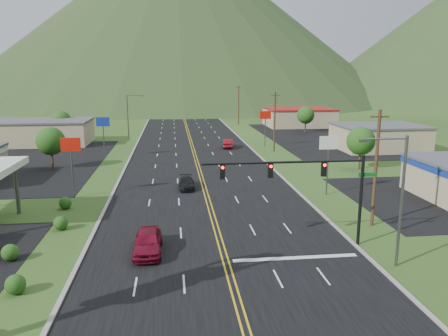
{
  "coord_description": "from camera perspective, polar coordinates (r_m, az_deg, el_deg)",
  "views": [
    {
      "loc": [
        -3.48,
        -16.19,
        12.86
      ],
      "look_at": [
        1.09,
        22.19,
        4.5
      ],
      "focal_mm": 35.0,
      "sensor_mm": 36.0,
      "label": 1
    }
  ],
  "objects": [
    {
      "name": "utility_pole_b",
      "position": [
        73.6,
        6.63,
        6.09
      ],
      "size": [
        1.6,
        0.28,
        10.0
      ],
      "color": "#382314",
      "rests_on": "ground"
    },
    {
      "name": "tree_west_a",
      "position": [
        64.02,
        -21.7,
        3.28
      ],
      "size": [
        3.84,
        3.84,
        5.82
      ],
      "color": "#382314",
      "rests_on": "ground"
    },
    {
      "name": "pole_sign_east_a",
      "position": [
        47.81,
        13.49,
        2.46
      ],
      "size": [
        2.0,
        0.18,
        6.4
      ],
      "color": "#59595E",
      "rests_on": "ground"
    },
    {
      "name": "pole_sign_east_b",
      "position": [
        78.35,
        5.43,
        6.43
      ],
      "size": [
        2.0,
        0.18,
        6.4
      ],
      "color": "#59595E",
      "rests_on": "ground"
    },
    {
      "name": "building_east_mid",
      "position": [
        80.26,
        19.57,
        3.84
      ],
      "size": [
        14.4,
        11.4,
        4.3
      ],
      "color": "tan",
      "rests_on": "ground"
    },
    {
      "name": "building_west_far",
      "position": [
        88.33,
        -22.91,
        4.35
      ],
      "size": [
        18.4,
        11.4,
        4.5
      ],
      "color": "tan",
      "rests_on": "ground"
    },
    {
      "name": "mountain_n",
      "position": [
        238.07,
        -6.24,
        19.29
      ],
      "size": [
        220.0,
        220.0,
        85.0
      ],
      "primitive_type": "cone",
      "color": "#223A1A",
      "rests_on": "ground"
    },
    {
      "name": "utility_pole_c",
      "position": [
        112.75,
        1.91,
        8.27
      ],
      "size": [
        1.6,
        0.28,
        10.0
      ],
      "color": "#382314",
      "rests_on": "ground"
    },
    {
      "name": "car_dark_mid",
      "position": [
        49.98,
        -4.9,
        -2.03
      ],
      "size": [
        1.73,
        4.23,
        1.23
      ],
      "primitive_type": "imported",
      "rotation": [
        0.0,
        0.0,
        0.0
      ],
      "color": "black",
      "rests_on": "ground"
    },
    {
      "name": "pole_sign_west_b",
      "position": [
        69.44,
        -15.52,
        5.31
      ],
      "size": [
        2.0,
        0.18,
        6.4
      ],
      "color": "#59595E",
      "rests_on": "ground"
    },
    {
      "name": "pole_sign_west_a",
      "position": [
        48.02,
        -19.36,
        2.15
      ],
      "size": [
        2.0,
        0.18,
        6.4
      ],
      "color": "#59595E",
      "rests_on": "ground"
    },
    {
      "name": "streetlight_east",
      "position": [
        30.98,
        21.74,
        -3.04
      ],
      "size": [
        3.28,
        0.25,
        9.0
      ],
      "color": "#59595E",
      "rests_on": "ground"
    },
    {
      "name": "tree_east_b",
      "position": [
        99.11,
        10.63,
        6.8
      ],
      "size": [
        3.84,
        3.84,
        5.82
      ],
      "color": "#382314",
      "rests_on": "ground"
    },
    {
      "name": "traffic_signal",
      "position": [
        32.67,
        11.17,
        -1.36
      ],
      "size": [
        13.1,
        0.43,
        7.0
      ],
      "color": "black",
      "rests_on": "ground"
    },
    {
      "name": "car_red_far",
      "position": [
        77.44,
        0.52,
        3.22
      ],
      "size": [
        2.24,
        4.86,
        1.54
      ],
      "primitive_type": "imported",
      "rotation": [
        0.0,
        0.0,
        3.01
      ],
      "color": "maroon",
      "rests_on": "ground"
    },
    {
      "name": "streetlight_west",
      "position": [
        86.92,
        -12.26,
        6.86
      ],
      "size": [
        3.28,
        0.25,
        9.0
      ],
      "color": "#59595E",
      "rests_on": "ground"
    },
    {
      "name": "utility_pole_a",
      "position": [
        38.95,
        19.22,
        0.06
      ],
      "size": [
        1.6,
        0.28,
        10.0
      ],
      "color": "#382314",
      "rests_on": "ground"
    },
    {
      "name": "utility_pole_d",
      "position": [
        152.34,
        -0.38,
        9.3
      ],
      "size": [
        1.6,
        0.28,
        10.0
      ],
      "color": "#382314",
      "rests_on": "ground"
    },
    {
      "name": "car_red_near",
      "position": [
        32.71,
        -9.93,
        -9.52
      ],
      "size": [
        2.05,
        5.05,
        1.72
      ],
      "primitive_type": "imported",
      "rotation": [
        0.0,
        0.0,
        -0.0
      ],
      "color": "maroon",
      "rests_on": "ground"
    },
    {
      "name": "tree_west_b",
      "position": [
        91.22,
        -20.5,
        5.79
      ],
      "size": [
        3.84,
        3.84,
        5.82
      ],
      "color": "#382314",
      "rests_on": "ground"
    },
    {
      "name": "tree_east_a",
      "position": [
        62.35,
        17.45,
        3.37
      ],
      "size": [
        3.84,
        3.84,
        5.82
      ],
      "color": "#382314",
      "rests_on": "ground"
    },
    {
      "name": "building_east_far",
      "position": [
        111.27,
        9.75,
        6.56
      ],
      "size": [
        16.4,
        12.4,
        4.5
      ],
      "color": "tan",
      "rests_on": "ground"
    }
  ]
}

